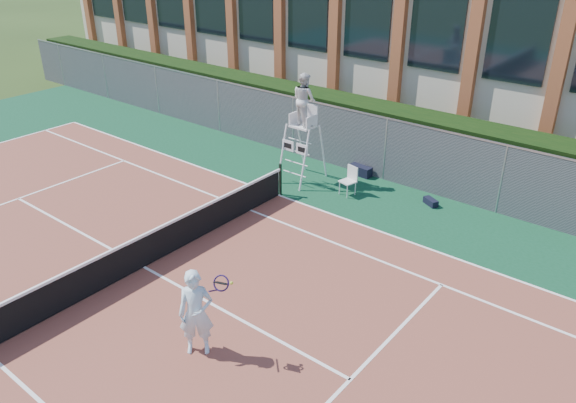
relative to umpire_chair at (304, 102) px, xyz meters
The scene contains 12 objects.
ground 7.58m from the umpire_chair, 88.65° to the right, with size 120.00×120.00×0.00m, color #233814.
apron 6.65m from the umpire_chair, 88.43° to the right, with size 36.00×20.00×0.01m, color #0E3D21.
tennis_court 7.57m from the umpire_chair, 88.65° to the right, with size 23.77×10.97×0.02m, color brown.
tennis_net 7.40m from the umpire_chair, 88.65° to the right, with size 0.10×11.30×1.10m.
fence 2.42m from the umpire_chair, 84.58° to the left, with size 40.00×0.06×2.20m, color #595E60, non-canonical shape.
hedge 3.39m from the umpire_chair, 86.78° to the left, with size 40.00×1.40×2.20m, color black.
building 10.99m from the umpire_chair, 89.13° to the left, with size 45.00×10.60×8.22m.
umpire_chair is the anchor object (origin of this frame).
plastic_chair 2.90m from the umpire_chair, ahead, with size 0.54×0.54×0.97m.
sports_bag_near 3.31m from the umpire_chair, 48.60° to the left, with size 0.82×0.33×0.35m, color black.
sports_bag_far 5.19m from the umpire_chair, 12.44° to the left, with size 0.52×0.23×0.21m, color black.
tennis_player 9.25m from the umpire_chair, 66.39° to the right, with size 1.12×0.88×1.94m.
Camera 1 is at (10.63, -7.21, 8.08)m, focal length 35.00 mm.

